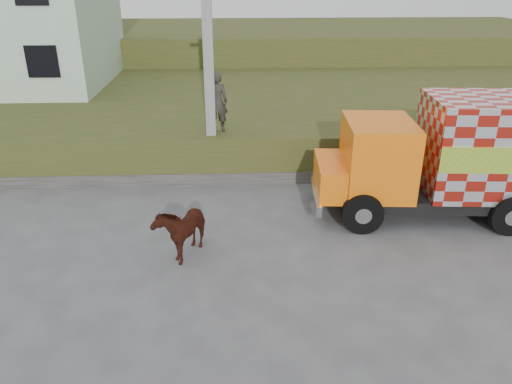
{
  "coord_description": "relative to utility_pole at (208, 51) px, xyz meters",
  "views": [
    {
      "loc": [
        -0.3,
        -10.68,
        6.33
      ],
      "look_at": [
        0.23,
        0.5,
        1.3
      ],
      "focal_mm": 35.0,
      "sensor_mm": 36.0,
      "label": 1
    }
  ],
  "objects": [
    {
      "name": "ground",
      "position": [
        1.0,
        -4.6,
        -4.08
      ],
      "size": [
        120.0,
        120.0,
        0.0
      ],
      "primitive_type": "plane",
      "color": "#474749",
      "rests_on": "ground"
    },
    {
      "name": "embankment",
      "position": [
        1.0,
        5.4,
        -3.33
      ],
      "size": [
        40.0,
        12.0,
        1.5
      ],
      "primitive_type": "cube",
      "color": "#2F4316",
      "rests_on": "ground"
    },
    {
      "name": "embankment_far",
      "position": [
        1.0,
        17.4,
        -2.58
      ],
      "size": [
        40.0,
        12.0,
        3.0
      ],
      "primitive_type": "cube",
      "color": "#2F4316",
      "rests_on": "ground"
    },
    {
      "name": "retaining_strip",
      "position": [
        -1.0,
        -0.4,
        -3.88
      ],
      "size": [
        16.0,
        0.5,
        0.4
      ],
      "primitive_type": "cube",
      "color": "#595651",
      "rests_on": "ground"
    },
    {
      "name": "utility_pole",
      "position": [
        0.0,
        0.0,
        0.0
      ],
      "size": [
        1.2,
        0.3,
        8.0
      ],
      "color": "gray",
      "rests_on": "ground"
    },
    {
      "name": "cargo_truck",
      "position": [
        7.07,
        -2.98,
        -2.37
      ],
      "size": [
        7.57,
        3.03,
        3.31
      ],
      "rotation": [
        0.0,
        0.0,
        -0.07
      ],
      "color": "black",
      "rests_on": "ground"
    },
    {
      "name": "cow",
      "position": [
        -0.57,
        -4.72,
        -3.39
      ],
      "size": [
        1.32,
        1.78,
        1.37
      ],
      "primitive_type": "imported",
      "rotation": [
        0.0,
        0.0,
        -0.41
      ],
      "color": "black",
      "rests_on": "ground"
    },
    {
      "name": "pedestrian",
      "position": [
        0.19,
        0.34,
        -1.61
      ],
      "size": [
        0.71,
        0.47,
        1.93
      ],
      "primitive_type": "imported",
      "rotation": [
        0.0,
        0.0,
        3.15
      ],
      "color": "#2C2927",
      "rests_on": "embankment"
    }
  ]
}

